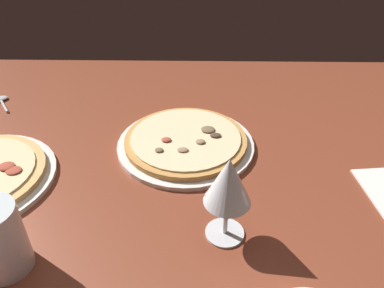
% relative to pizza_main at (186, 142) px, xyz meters
% --- Properties ---
extents(dining_table, '(1.50, 1.10, 0.04)m').
position_rel_pizza_main_xyz_m(dining_table, '(-0.03, 0.07, -0.03)').
color(dining_table, brown).
rests_on(dining_table, ground).
extents(pizza_main, '(0.30, 0.30, 0.03)m').
position_rel_pizza_main_xyz_m(pizza_main, '(0.00, 0.00, 0.00)').
color(pizza_main, silver).
rests_on(pizza_main, dining_table).
extents(wine_glass_far, '(0.07, 0.07, 0.16)m').
position_rel_pizza_main_xyz_m(wine_glass_far, '(-0.07, 0.25, 0.10)').
color(wine_glass_far, silver).
rests_on(wine_glass_far, dining_table).
extents(water_glass, '(0.08, 0.08, 0.12)m').
position_rel_pizza_main_xyz_m(water_glass, '(0.26, 0.32, 0.04)').
color(water_glass, silver).
rests_on(water_glass, dining_table).
extents(spoon, '(0.07, 0.09, 0.01)m').
position_rel_pizza_main_xyz_m(spoon, '(0.50, -0.19, -0.01)').
color(spoon, silver).
rests_on(spoon, dining_table).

